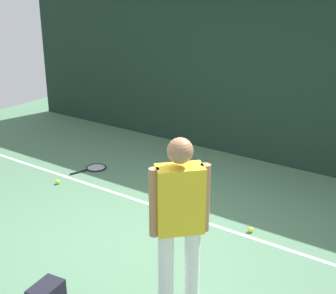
{
  "coord_description": "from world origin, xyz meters",
  "views": [
    {
      "loc": [
        3.05,
        -3.98,
        2.99
      ],
      "look_at": [
        0.0,
        0.4,
        1.0
      ],
      "focal_mm": 51.56,
      "sensor_mm": 36.0,
      "label": 1
    }
  ],
  "objects": [
    {
      "name": "tennis_ball_near_player",
      "position": [
        -1.97,
        0.39,
        0.03
      ],
      "size": [
        0.07,
        0.07,
        0.07
      ],
      "primitive_type": "sphere",
      "color": "#CCE033",
      "rests_on": "ground"
    },
    {
      "name": "tennis_ball_by_fence",
      "position": [
        0.96,
        0.76,
        0.03
      ],
      "size": [
        0.07,
        0.07,
        0.07
      ],
      "primitive_type": "sphere",
      "color": "#CCE033",
      "rests_on": "ground"
    },
    {
      "name": "ground_plane",
      "position": [
        0.0,
        0.0,
        0.0
      ],
      "size": [
        12.0,
        12.0,
        0.0
      ],
      "primitive_type": "plane",
      "color": "#4C7556"
    },
    {
      "name": "back_fence",
      "position": [
        0.0,
        3.0,
        1.32
      ],
      "size": [
        10.0,
        0.1,
        2.65
      ],
      "primitive_type": "cube",
      "color": "#192D23",
      "rests_on": "ground"
    },
    {
      "name": "court_line",
      "position": [
        0.0,
        0.65,
        0.0
      ],
      "size": [
        9.0,
        0.05,
        0.0
      ],
      "primitive_type": "cube",
      "color": "white",
      "rests_on": "ground"
    },
    {
      "name": "tennis_player",
      "position": [
        1.04,
        -0.91,
        0.97
      ],
      "size": [
        0.44,
        0.44,
        1.7
      ],
      "rotation": [
        0.0,
        0.0,
        -2.33
      ],
      "color": "white",
      "rests_on": "ground"
    },
    {
      "name": "tennis_racket",
      "position": [
        -1.93,
        1.13,
        0.01
      ],
      "size": [
        0.41,
        0.64,
        0.03
      ],
      "rotation": [
        0.0,
        0.0,
        1.24
      ],
      "color": "black",
      "rests_on": "ground"
    }
  ]
}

